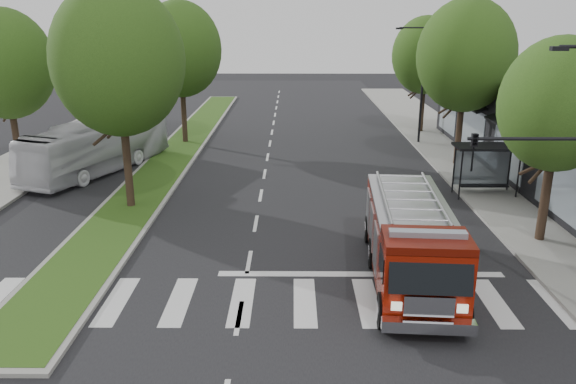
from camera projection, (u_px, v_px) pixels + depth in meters
The scene contains 14 objects.
ground at pixel (249, 262), 20.69m from camera, with size 140.00×140.00×0.00m, color black.
sidewalk_right at pixel (495, 183), 30.10m from camera, with size 5.00×80.00×0.15m, color gray.
median at pixel (180, 149), 37.87m from camera, with size 3.00×50.00×0.15m.
bus_shelter at pixel (486, 156), 27.76m from camera, with size 3.20×1.60×2.61m.
tree_right_near at pixel (559, 105), 20.85m from camera, with size 4.40×4.40×8.05m.
tree_right_mid at pixel (466, 56), 31.99m from camera, with size 5.60×5.60×9.72m.
tree_right_far at pixel (426, 55), 41.73m from camera, with size 5.00×5.00×8.73m.
tree_median_near at pixel (118, 60), 24.40m from camera, with size 5.80×5.80×10.16m.
tree_median_far at pixel (180, 49), 37.85m from camera, with size 5.60×5.60×9.72m.
tree_left_mid at pixel (5, 64), 30.38m from camera, with size 5.20×5.20×9.16m.
streetlight_right_near at pixel (575, 164), 15.87m from camera, with size 4.08×0.22×8.00m.
streetlight_right_far at pixel (420, 80), 38.33m from camera, with size 2.11×0.20×8.00m.
fire_engine at pixel (410, 241), 18.98m from camera, with size 3.11×8.61×2.93m.
city_bus at pixel (98, 146), 32.24m from camera, with size 2.51×10.71×2.98m, color silver.
Camera 1 is at (1.60, -18.94, 8.70)m, focal length 35.00 mm.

